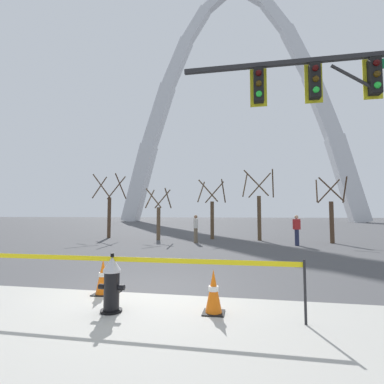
{
  "coord_description": "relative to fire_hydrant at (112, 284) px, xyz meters",
  "views": [
    {
      "loc": [
        2.0,
        -6.08,
        1.67
      ],
      "look_at": [
        -0.09,
        5.0,
        2.5
      ],
      "focal_mm": 27.46,
      "sensor_mm": 36.0,
      "label": 1
    }
  ],
  "objects": [
    {
      "name": "ground_plane",
      "position": [
        0.29,
        1.32,
        -0.47
      ],
      "size": [
        240.0,
        240.0,
        0.0
      ],
      "primitive_type": "plane",
      "color": "#474749"
    },
    {
      "name": "fire_hydrant",
      "position": [
        0.0,
        0.0,
        0.0
      ],
      "size": [
        0.46,
        0.48,
        0.99
      ],
      "color": "black",
      "rests_on": "ground"
    },
    {
      "name": "caution_tape_barrier",
      "position": [
        0.38,
        0.0,
        0.21
      ],
      "size": [
        5.53,
        0.07,
        0.97
      ],
      "color": "#232326",
      "rests_on": "ground"
    },
    {
      "name": "traffic_cone_by_hydrant",
      "position": [
        -0.67,
        0.96,
        -0.11
      ],
      "size": [
        0.36,
        0.36,
        0.73
      ],
      "color": "black",
      "rests_on": "ground"
    },
    {
      "name": "traffic_cone_mid_sidewalk",
      "position": [
        1.71,
        0.24,
        -0.11
      ],
      "size": [
        0.36,
        0.36,
        0.73
      ],
      "color": "black",
      "rests_on": "ground"
    },
    {
      "name": "traffic_signal_gantry",
      "position": [
        5.08,
        2.96,
        3.8
      ],
      "size": [
        6.42,
        0.44,
        6.0
      ],
      "color": "#232326",
      "rests_on": "ground"
    },
    {
      "name": "monument_arch",
      "position": [
        0.29,
        55.37,
        21.36
      ],
      "size": [
        48.97,
        3.1,
        50.24
      ],
      "color": "silver",
      "rests_on": "ground"
    },
    {
      "name": "tree_far_left",
      "position": [
        -7.11,
        14.16,
        1.47
      ],
      "size": [
        2.01,
        2.02,
        4.36
      ],
      "color": "#473323",
      "rests_on": "ground"
    },
    {
      "name": "tree_left_mid",
      "position": [
        -3.28,
        13.28,
        0.98
      ],
      "size": [
        1.52,
        1.53,
        3.26
      ],
      "color": "brown",
      "rests_on": "ground"
    },
    {
      "name": "tree_center_left",
      "position": [
        0.01,
        14.55,
        1.26
      ],
      "size": [
        1.79,
        1.8,
        3.88
      ],
      "color": "brown",
      "rests_on": "ground"
    },
    {
      "name": "tree_center_right",
      "position": [
        3.02,
        14.11,
        1.47
      ],
      "size": [
        2.01,
        2.02,
        4.36
      ],
      "color": "brown",
      "rests_on": "ground"
    },
    {
      "name": "tree_right_mid",
      "position": [
        6.98,
        13.08,
        1.18
      ],
      "size": [
        1.72,
        1.73,
        3.7
      ],
      "color": "#473323",
      "rests_on": "ground"
    },
    {
      "name": "pedestrian_walking_left",
      "position": [
        -0.62,
        11.84,
        0.35
      ],
      "size": [
        0.31,
        0.39,
        1.59
      ],
      "color": "brown",
      "rests_on": "ground"
    },
    {
      "name": "pedestrian_standing_center",
      "position": [
        4.83,
        11.45,
        0.35
      ],
      "size": [
        0.39,
        0.32,
        1.59
      ],
      "color": "#232847",
      "rests_on": "ground"
    }
  ]
}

